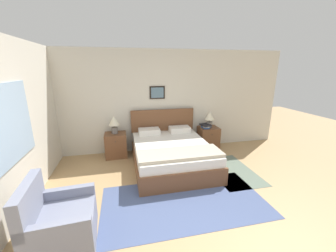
# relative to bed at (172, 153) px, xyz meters

# --- Properties ---
(ground_plane) EXTENTS (16.00, 16.00, 0.00)m
(ground_plane) POSITION_rel_bed_xyz_m (-0.20, -2.19, -0.30)
(ground_plane) COLOR tan
(wall_back) EXTENTS (7.10, 0.09, 2.60)m
(wall_back) POSITION_rel_bed_xyz_m (-0.19, 1.10, 1.00)
(wall_back) COLOR beige
(wall_back) RESTS_ON ground_plane
(wall_left) EXTENTS (0.08, 5.66, 2.60)m
(wall_left) POSITION_rel_bed_xyz_m (-2.58, -0.58, 1.00)
(wall_left) COLOR beige
(wall_left) RESTS_ON ground_plane
(area_rug_main) EXTENTS (2.68, 1.43, 0.01)m
(area_rug_main) POSITION_rel_bed_xyz_m (-0.11, -1.34, -0.29)
(area_rug_main) COLOR #47567F
(area_rug_main) RESTS_ON ground_plane
(area_rug_bedside) EXTENTS (0.88, 1.47, 0.01)m
(area_rug_bedside) POSITION_rel_bed_xyz_m (1.20, -0.53, -0.29)
(area_rug_bedside) COLOR slate
(area_rug_bedside) RESTS_ON ground_plane
(bed) EXTENTS (1.65, 2.07, 1.11)m
(bed) POSITION_rel_bed_xyz_m (0.00, 0.00, 0.00)
(bed) COLOR brown
(bed) RESTS_ON ground_plane
(armchair) EXTENTS (0.80, 0.84, 0.88)m
(armchair) POSITION_rel_bed_xyz_m (-1.87, -1.78, -0.01)
(armchair) COLOR gray
(armchair) RESTS_ON ground_plane
(nightstand_near_window) EXTENTS (0.51, 0.47, 0.60)m
(nightstand_near_window) POSITION_rel_bed_xyz_m (-1.22, 0.79, 0.00)
(nightstand_near_window) COLOR brown
(nightstand_near_window) RESTS_ON ground_plane
(nightstand_by_door) EXTENTS (0.51, 0.47, 0.60)m
(nightstand_by_door) POSITION_rel_bed_xyz_m (1.22, 0.79, 0.00)
(nightstand_by_door) COLOR brown
(nightstand_by_door) RESTS_ON ground_plane
(table_lamp_near_window) EXTENTS (0.26, 0.26, 0.43)m
(table_lamp_near_window) POSITION_rel_bed_xyz_m (-1.23, 0.81, 0.58)
(table_lamp_near_window) COLOR slate
(table_lamp_near_window) RESTS_ON nightstand_near_window
(table_lamp_by_door) EXTENTS (0.26, 0.26, 0.43)m
(table_lamp_by_door) POSITION_rel_bed_xyz_m (1.24, 0.81, 0.58)
(table_lamp_by_door) COLOR slate
(table_lamp_by_door) RESTS_ON nightstand_by_door
(book_thick_bottom) EXTENTS (0.18, 0.23, 0.04)m
(book_thick_bottom) POSITION_rel_bed_xyz_m (1.11, 0.75, 0.32)
(book_thick_bottom) COLOR #335693
(book_thick_bottom) RESTS_ON nightstand_by_door
(book_hardcover_middle) EXTENTS (0.17, 0.23, 0.03)m
(book_hardcover_middle) POSITION_rel_bed_xyz_m (1.11, 0.75, 0.36)
(book_hardcover_middle) COLOR silver
(book_hardcover_middle) RESTS_ON book_thick_bottom
(book_novel_upper) EXTENTS (0.26, 0.31, 0.04)m
(book_novel_upper) POSITION_rel_bed_xyz_m (1.11, 0.75, 0.39)
(book_novel_upper) COLOR #232328
(book_novel_upper) RESTS_ON book_hardcover_middle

